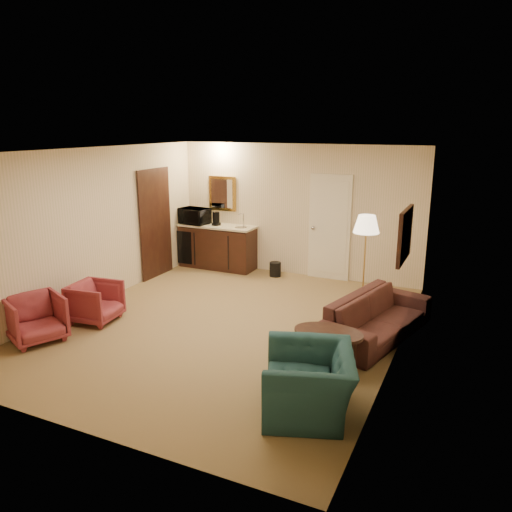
{
  "coord_description": "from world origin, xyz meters",
  "views": [
    {
      "loc": [
        3.37,
        -6.21,
        2.95
      ],
      "look_at": [
        0.27,
        0.5,
        1.0
      ],
      "focal_mm": 35.0,
      "sensor_mm": 36.0,
      "label": 1
    }
  ],
  "objects": [
    {
      "name": "coffee_maker",
      "position": [
        -1.65,
        2.69,
        1.06
      ],
      "size": [
        0.15,
        0.15,
        0.28
      ],
      "primitive_type": "cylinder",
      "rotation": [
        0.0,
        0.0,
        -0.01
      ],
      "color": "black",
      "rests_on": "wetbar_cabinet"
    },
    {
      "name": "wetbar_cabinet",
      "position": [
        -1.65,
        2.72,
        0.46
      ],
      "size": [
        1.64,
        0.58,
        0.92
      ],
      "primitive_type": "cube",
      "color": "#341810",
      "rests_on": "ground"
    },
    {
      "name": "room_walls",
      "position": [
        -0.1,
        0.77,
        1.72
      ],
      "size": [
        5.02,
        6.01,
        2.61
      ],
      "color": "beige",
      "rests_on": "ground"
    },
    {
      "name": "teal_armchair",
      "position": [
        1.9,
        -1.7,
        0.46
      ],
      "size": [
        0.99,
        1.21,
        0.92
      ],
      "primitive_type": "imported",
      "rotation": [
        0.0,
        0.0,
        -1.23
      ],
      "color": "#1B4343",
      "rests_on": "ground"
    },
    {
      "name": "waste_bin",
      "position": [
        -0.3,
        2.65,
        0.14
      ],
      "size": [
        0.29,
        0.29,
        0.29
      ],
      "primitive_type": "cylinder",
      "rotation": [
        0.0,
        0.0,
        0.31
      ],
      "color": "black",
      "rests_on": "ground"
    },
    {
      "name": "coffee_table",
      "position": [
        1.8,
        -0.69,
        0.25
      ],
      "size": [
        1.02,
        0.86,
        0.5
      ],
      "primitive_type": "cube",
      "rotation": [
        0.0,
        0.0,
        -0.38
      ],
      "color": "#321C10",
      "rests_on": "ground"
    },
    {
      "name": "microwave",
      "position": [
        -2.15,
        2.64,
        1.13
      ],
      "size": [
        0.64,
        0.42,
        0.41
      ],
      "primitive_type": "imported",
      "rotation": [
        0.0,
        0.0,
        -0.14
      ],
      "color": "black",
      "rests_on": "wetbar_cabinet"
    },
    {
      "name": "ground",
      "position": [
        0.0,
        0.0,
        0.0
      ],
      "size": [
        6.0,
        6.0,
        0.0
      ],
      "primitive_type": "plane",
      "color": "#99864E",
      "rests_on": "ground"
    },
    {
      "name": "rose_chair_far",
      "position": [
        -2.15,
        -1.6,
        0.36
      ],
      "size": [
        0.89,
        0.91,
        0.72
      ],
      "primitive_type": "imported",
      "rotation": [
        0.0,
        0.0,
        1.14
      ],
      "color": "maroon",
      "rests_on": "ground"
    },
    {
      "name": "rose_chair_near",
      "position": [
        -1.9,
        -0.69,
        0.34
      ],
      "size": [
        0.7,
        0.74,
        0.68
      ],
      "primitive_type": "imported",
      "rotation": [
        0.0,
        0.0,
        1.69
      ],
      "color": "maroon",
      "rests_on": "ground"
    },
    {
      "name": "sofa",
      "position": [
        2.15,
        0.52,
        0.41
      ],
      "size": [
        1.11,
        2.17,
        0.82
      ],
      "primitive_type": "imported",
      "rotation": [
        0.0,
        0.0,
        1.32
      ],
      "color": "black",
      "rests_on": "ground"
    },
    {
      "name": "floor_lamp",
      "position": [
        1.7,
        1.6,
        0.79
      ],
      "size": [
        0.52,
        0.52,
        1.57
      ],
      "primitive_type": "cube",
      "rotation": [
        0.0,
        0.0,
        0.3
      ],
      "color": "gold",
      "rests_on": "ground"
    }
  ]
}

